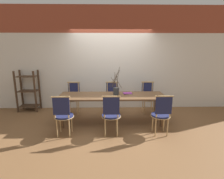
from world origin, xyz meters
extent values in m
plane|color=brown|center=(0.00, 0.00, 0.00)|extent=(16.00, 16.00, 0.00)
cube|color=silver|center=(0.00, 1.26, 1.19)|extent=(12.00, 0.06, 2.39)
cube|color=brown|center=(0.00, 1.26, 2.79)|extent=(12.00, 0.06, 0.81)
cube|color=brown|center=(0.00, 0.00, 0.72)|extent=(2.72, 0.83, 0.04)
cube|color=brown|center=(-1.25, -0.31, 0.35)|extent=(0.09, 0.09, 0.70)
cube|color=brown|center=(1.25, -0.31, 0.35)|extent=(0.09, 0.09, 0.70)
cube|color=brown|center=(-1.25, 0.31, 0.35)|extent=(0.09, 0.09, 0.70)
cube|color=brown|center=(1.25, 0.31, 0.35)|extent=(0.09, 0.09, 0.70)
cylinder|color=#1E234C|center=(-1.08, -0.68, 0.45)|extent=(0.41, 0.41, 0.04)
cylinder|color=tan|center=(-1.08, -0.68, 0.43)|extent=(0.43, 0.43, 0.01)
cylinder|color=tan|center=(-1.21, -0.54, 0.22)|extent=(0.03, 0.03, 0.43)
cylinder|color=tan|center=(-0.95, -0.54, 0.22)|extent=(0.03, 0.03, 0.43)
cylinder|color=tan|center=(-1.21, -0.81, 0.22)|extent=(0.03, 0.03, 0.43)
cylinder|color=tan|center=(-0.95, -0.81, 0.22)|extent=(0.03, 0.03, 0.43)
cylinder|color=tan|center=(-1.22, -0.85, 0.71)|extent=(0.03, 0.03, 0.47)
cylinder|color=tan|center=(-0.94, -0.85, 0.71)|extent=(0.03, 0.03, 0.47)
cube|color=#1E234C|center=(-1.08, -0.86, 0.73)|extent=(0.35, 0.02, 0.38)
cube|color=tan|center=(-1.08, -0.85, 0.93)|extent=(0.39, 0.03, 0.03)
cylinder|color=#1E234C|center=(-0.03, -0.68, 0.45)|extent=(0.41, 0.41, 0.04)
cylinder|color=tan|center=(-0.03, -0.68, 0.43)|extent=(0.43, 0.43, 0.01)
cylinder|color=tan|center=(-0.17, -0.54, 0.22)|extent=(0.03, 0.03, 0.43)
cylinder|color=tan|center=(0.10, -0.54, 0.22)|extent=(0.03, 0.03, 0.43)
cylinder|color=tan|center=(-0.17, -0.81, 0.22)|extent=(0.03, 0.03, 0.43)
cylinder|color=tan|center=(0.10, -0.81, 0.22)|extent=(0.03, 0.03, 0.43)
cylinder|color=tan|center=(-0.18, -0.85, 0.71)|extent=(0.03, 0.03, 0.47)
cylinder|color=tan|center=(0.11, -0.85, 0.71)|extent=(0.03, 0.03, 0.47)
cube|color=#1E234C|center=(-0.03, -0.86, 0.73)|extent=(0.35, 0.02, 0.38)
cube|color=tan|center=(-0.03, -0.85, 0.93)|extent=(0.39, 0.03, 0.03)
cylinder|color=#1E234C|center=(1.08, -0.68, 0.45)|extent=(0.41, 0.41, 0.04)
cylinder|color=tan|center=(1.08, -0.68, 0.43)|extent=(0.43, 0.43, 0.01)
cylinder|color=tan|center=(0.94, -0.54, 0.22)|extent=(0.03, 0.03, 0.43)
cylinder|color=tan|center=(1.21, -0.54, 0.22)|extent=(0.03, 0.03, 0.43)
cylinder|color=tan|center=(0.94, -0.81, 0.22)|extent=(0.03, 0.03, 0.43)
cylinder|color=tan|center=(1.21, -0.81, 0.22)|extent=(0.03, 0.03, 0.43)
cylinder|color=tan|center=(0.93, -0.85, 0.71)|extent=(0.03, 0.03, 0.47)
cylinder|color=tan|center=(1.22, -0.85, 0.71)|extent=(0.03, 0.03, 0.47)
cube|color=#1E234C|center=(1.08, -0.86, 0.73)|extent=(0.35, 0.02, 0.38)
cube|color=tan|center=(1.08, -0.85, 0.93)|extent=(0.39, 0.03, 0.03)
cylinder|color=#1E234C|center=(-1.14, 0.68, 0.45)|extent=(0.41, 0.41, 0.04)
cylinder|color=tan|center=(-1.14, 0.68, 0.43)|extent=(0.43, 0.43, 0.01)
cylinder|color=tan|center=(-1.01, 0.54, 0.22)|extent=(0.03, 0.03, 0.43)
cylinder|color=tan|center=(-1.28, 0.54, 0.22)|extent=(0.03, 0.03, 0.43)
cylinder|color=tan|center=(-1.01, 0.81, 0.22)|extent=(0.03, 0.03, 0.43)
cylinder|color=tan|center=(-1.28, 0.81, 0.22)|extent=(0.03, 0.03, 0.43)
cylinder|color=tan|center=(-1.00, 0.85, 0.71)|extent=(0.03, 0.03, 0.47)
cylinder|color=tan|center=(-1.29, 0.85, 0.71)|extent=(0.03, 0.03, 0.47)
cube|color=#1E234C|center=(-1.14, 0.86, 0.73)|extent=(0.35, 0.02, 0.38)
cube|color=tan|center=(-1.14, 0.85, 0.93)|extent=(0.39, 0.03, 0.03)
cylinder|color=#1E234C|center=(0.02, 0.68, 0.45)|extent=(0.41, 0.41, 0.04)
cylinder|color=tan|center=(0.02, 0.68, 0.43)|extent=(0.43, 0.43, 0.01)
cylinder|color=tan|center=(0.15, 0.54, 0.22)|extent=(0.03, 0.03, 0.43)
cylinder|color=tan|center=(-0.12, 0.54, 0.22)|extent=(0.03, 0.03, 0.43)
cylinder|color=tan|center=(0.15, 0.81, 0.22)|extent=(0.03, 0.03, 0.43)
cylinder|color=tan|center=(-0.12, 0.81, 0.22)|extent=(0.03, 0.03, 0.43)
cylinder|color=tan|center=(0.16, 0.85, 0.71)|extent=(0.03, 0.03, 0.47)
cylinder|color=tan|center=(-0.13, 0.85, 0.71)|extent=(0.03, 0.03, 0.47)
cube|color=#1E234C|center=(0.02, 0.86, 0.73)|extent=(0.35, 0.02, 0.38)
cube|color=tan|center=(0.02, 0.85, 0.93)|extent=(0.39, 0.03, 0.03)
cylinder|color=#1E234C|center=(1.11, 0.68, 0.45)|extent=(0.41, 0.41, 0.04)
cylinder|color=tan|center=(1.11, 0.68, 0.43)|extent=(0.43, 0.43, 0.01)
cylinder|color=tan|center=(1.24, 0.54, 0.22)|extent=(0.03, 0.03, 0.43)
cylinder|color=tan|center=(0.97, 0.54, 0.22)|extent=(0.03, 0.03, 0.43)
cylinder|color=tan|center=(1.24, 0.81, 0.22)|extent=(0.03, 0.03, 0.43)
cylinder|color=tan|center=(0.97, 0.81, 0.22)|extent=(0.03, 0.03, 0.43)
cylinder|color=tan|center=(1.25, 0.85, 0.71)|extent=(0.03, 0.03, 0.47)
cylinder|color=tan|center=(0.96, 0.85, 0.71)|extent=(0.03, 0.03, 0.47)
cube|color=#1E234C|center=(1.11, 0.86, 0.73)|extent=(0.35, 0.02, 0.38)
cube|color=tan|center=(1.11, 0.85, 0.93)|extent=(0.39, 0.03, 0.03)
cylinder|color=#33383D|center=(0.11, 0.06, 0.83)|extent=(0.15, 0.15, 0.18)
cylinder|color=#473828|center=(0.15, 0.10, 1.16)|extent=(0.08, 0.10, 0.47)
cylinder|color=#473828|center=(0.08, -0.04, 1.07)|extent=(0.22, 0.07, 0.29)
cylinder|color=#473828|center=(0.16, -0.02, 1.08)|extent=(0.18, 0.11, 0.31)
cylinder|color=#473828|center=(0.12, 0.15, 1.19)|extent=(0.18, 0.03, 0.53)
cylinder|color=#473828|center=(0.06, 0.16, 1.07)|extent=(0.20, 0.11, 0.29)
cylinder|color=#473828|center=(0.14, 0.05, 1.11)|extent=(0.05, 0.07, 0.36)
cylinder|color=#473828|center=(0.07, 0.06, 1.12)|extent=(0.02, 0.08, 0.40)
cylinder|color=#473828|center=(0.07, 0.21, 1.14)|extent=(0.30, 0.09, 0.43)
cylinder|color=#473828|center=(0.11, 0.16, 1.17)|extent=(0.20, 0.01, 0.50)
cylinder|color=#473828|center=(0.05, 0.12, 1.10)|extent=(0.12, 0.12, 0.36)
cube|color=beige|center=(0.41, 0.12, 0.75)|extent=(0.23, 0.19, 0.02)
cube|color=#842D8C|center=(0.41, 0.11, 0.76)|extent=(0.24, 0.19, 0.02)
cube|color=#422D1E|center=(-2.88, 0.82, 0.64)|extent=(0.04, 0.04, 1.27)
cube|color=#422D1E|center=(-2.31, 0.82, 0.64)|extent=(0.04, 0.04, 1.27)
cube|color=#422D1E|center=(-2.88, 1.17, 0.64)|extent=(0.04, 0.04, 1.27)
cube|color=#422D1E|center=(-2.31, 1.17, 0.64)|extent=(0.04, 0.04, 1.27)
cube|color=#422D1E|center=(-2.60, 1.00, 0.15)|extent=(0.57, 0.35, 0.02)
cube|color=#422D1E|center=(-2.60, 1.00, 0.64)|extent=(0.57, 0.35, 0.02)
cube|color=#422D1E|center=(-2.60, 1.00, 1.09)|extent=(0.57, 0.35, 0.02)
camera|label=1|loc=(-0.09, -4.35, 1.87)|focal=28.00mm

